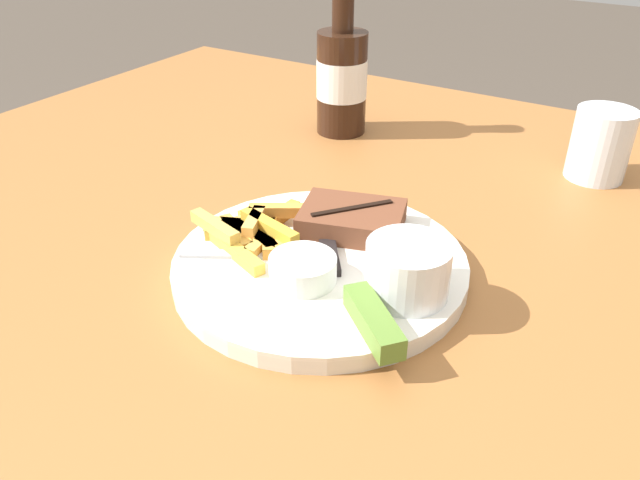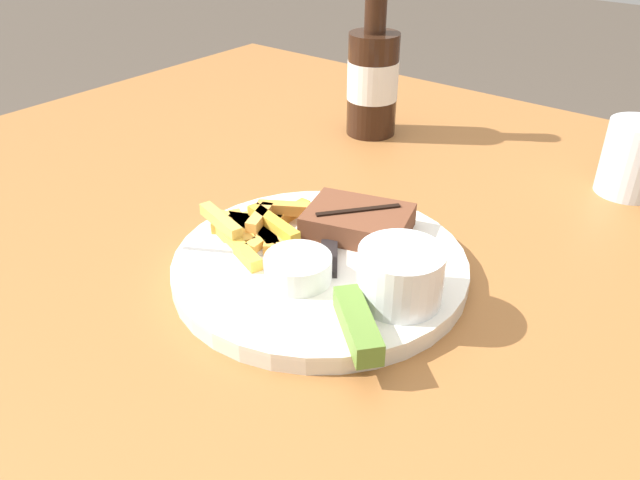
# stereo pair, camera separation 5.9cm
# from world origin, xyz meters

# --- Properties ---
(dining_table) EXTENTS (1.33, 1.21, 0.77)m
(dining_table) POSITION_xyz_m (0.00, 0.00, 0.70)
(dining_table) COLOR #935B2D
(dining_table) RESTS_ON ground_plane
(dinner_plate) EXTENTS (0.28, 0.28, 0.02)m
(dinner_plate) POSITION_xyz_m (0.00, 0.00, 0.78)
(dinner_plate) COLOR silver
(dinner_plate) RESTS_ON dining_table
(steak_portion) EXTENTS (0.12, 0.10, 0.03)m
(steak_portion) POSITION_xyz_m (-0.00, 0.06, 0.80)
(steak_portion) COLOR brown
(steak_portion) RESTS_ON dinner_plate
(fries_pile) EXTENTS (0.12, 0.13, 0.02)m
(fries_pile) POSITION_xyz_m (-0.08, -0.01, 0.80)
(fries_pile) COLOR gold
(fries_pile) RESTS_ON dinner_plate
(coleslaw_cup) EXTENTS (0.07, 0.07, 0.05)m
(coleslaw_cup) POSITION_xyz_m (0.09, -0.01, 0.82)
(coleslaw_cup) COLOR white
(coleslaw_cup) RESTS_ON dinner_plate
(dipping_sauce_cup) EXTENTS (0.06, 0.06, 0.02)m
(dipping_sauce_cup) POSITION_xyz_m (0.01, -0.04, 0.80)
(dipping_sauce_cup) COLOR silver
(dipping_sauce_cup) RESTS_ON dinner_plate
(pickle_spear) EXTENTS (0.08, 0.07, 0.02)m
(pickle_spear) POSITION_xyz_m (0.09, -0.07, 0.80)
(pickle_spear) COLOR #567A2D
(pickle_spear) RESTS_ON dinner_plate
(fork_utensil) EXTENTS (0.12, 0.08, 0.00)m
(fork_utensil) POSITION_xyz_m (-0.06, -0.04, 0.79)
(fork_utensil) COLOR #B7B7BC
(fork_utensil) RESTS_ON dinner_plate
(knife_utensil) EXTENTS (0.11, 0.14, 0.01)m
(knife_utensil) POSITION_xyz_m (-0.01, 0.03, 0.79)
(knife_utensil) COLOR #B7B7BC
(knife_utensil) RESTS_ON dinner_plate
(beer_bottle) EXTENTS (0.07, 0.07, 0.23)m
(beer_bottle) POSITION_xyz_m (-0.17, 0.33, 0.86)
(beer_bottle) COLOR black
(beer_bottle) RESTS_ON dining_table
(drinking_glass) EXTENTS (0.07, 0.07, 0.09)m
(drinking_glass) POSITION_xyz_m (0.18, 0.37, 0.82)
(drinking_glass) COLOR silver
(drinking_glass) RESTS_ON dining_table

